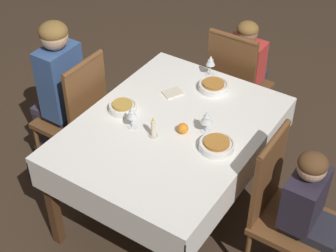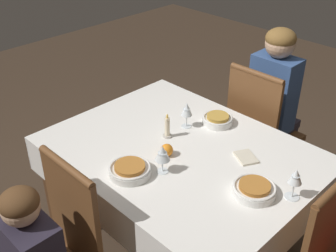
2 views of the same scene
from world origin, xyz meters
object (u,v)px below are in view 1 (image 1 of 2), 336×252
at_px(bowl_south, 122,107).
at_px(candle_centerpiece, 153,129).
at_px(chair_west, 236,83).
at_px(wine_glass_west, 211,61).
at_px(chair_south, 77,113).
at_px(chair_north, 282,206).
at_px(dining_table, 171,136).
at_px(orange_fruit, 183,128).
at_px(bowl_west, 213,86).
at_px(bowl_north, 216,145).
at_px(wine_glass_north, 207,118).
at_px(napkin_red_folded, 173,93).
at_px(person_adult_denim, 57,88).
at_px(wine_glass_south, 132,113).
at_px(person_child_dark, 312,218).
at_px(person_child_red, 246,71).

bearing_deg(bowl_south, candle_centerpiece, 71.06).
relative_size(chair_west, wine_glass_west, 6.22).
relative_size(chair_south, chair_north, 1.00).
height_order(dining_table, orange_fruit, orange_fruit).
bearing_deg(bowl_west, dining_table, -2.84).
xyz_separation_m(wine_glass_west, orange_fruit, (0.65, 0.18, -0.08)).
bearing_deg(chair_west, bowl_north, 109.83).
relative_size(chair_west, chair_north, 1.00).
relative_size(bowl_west, wine_glass_north, 1.32).
distance_m(bowl_south, candle_centerpiece, 0.33).
height_order(wine_glass_west, bowl_north, wine_glass_west).
relative_size(chair_south, wine_glass_north, 6.47).
xyz_separation_m(bowl_north, candle_centerpiece, (0.11, -0.37, 0.03)).
relative_size(dining_table, bowl_north, 6.63).
bearing_deg(napkin_red_folded, chair_south, -63.27).
bearing_deg(napkin_red_folded, wine_glass_north, 59.68).
xyz_separation_m(person_adult_denim, wine_glass_south, (0.13, 0.76, 0.18)).
height_order(chair_north, orange_fruit, chair_north).
height_order(person_adult_denim, napkin_red_folded, person_adult_denim).
xyz_separation_m(candle_centerpiece, napkin_red_folded, (-0.44, -0.15, -0.05)).
xyz_separation_m(person_child_dark, napkin_red_folded, (-0.33, -1.15, 0.22)).
bearing_deg(bowl_west, candle_centerpiece, -5.29).
relative_size(chair_west, person_child_dark, 1.02).
distance_m(dining_table, napkin_red_folded, 0.36).
distance_m(chair_south, wine_glass_west, 1.02).
bearing_deg(wine_glass_south, orange_fruit, 113.83).
bearing_deg(person_adult_denim, wine_glass_west, 126.30).
bearing_deg(chair_south, person_adult_denim, -90.00).
height_order(person_child_dark, bowl_south, person_child_dark).
distance_m(person_child_red, person_child_dark, 1.52).
relative_size(person_child_dark, bowl_north, 4.62).
distance_m(chair_north, bowl_south, 1.17).
distance_m(wine_glass_north, napkin_red_folded, 0.46).
distance_m(bowl_north, candle_centerpiece, 0.39).
bearing_deg(orange_fruit, wine_glass_west, -164.81).
bearing_deg(bowl_west, person_adult_denim, -62.77).
relative_size(chair_south, napkin_red_folded, 6.49).
height_order(chair_south, person_child_dark, chair_south).
distance_m(wine_glass_south, bowl_west, 0.67).
bearing_deg(bowl_north, chair_north, 89.71).
bearing_deg(chair_south, bowl_north, 89.01).
xyz_separation_m(wine_glass_south, candle_centerpiece, (0.00, 0.16, -0.06)).
distance_m(chair_west, chair_north, 1.27).
height_order(chair_north, person_adult_denim, person_adult_denim).
bearing_deg(bowl_west, bowl_south, -35.38).
height_order(person_child_dark, wine_glass_south, person_child_dark).
relative_size(wine_glass_south, bowl_west, 0.79).
xyz_separation_m(chair_north, bowl_west, (-0.52, -0.77, 0.25)).
relative_size(person_adult_denim, person_child_dark, 1.24).
bearing_deg(person_child_dark, bowl_south, 90.10).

